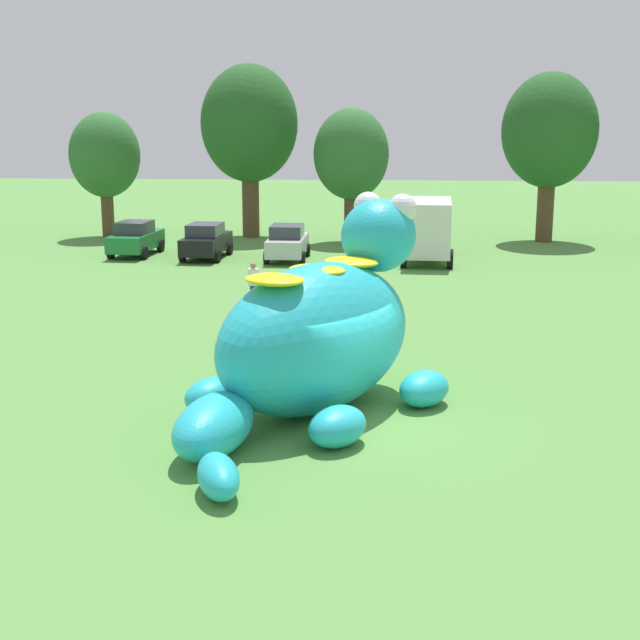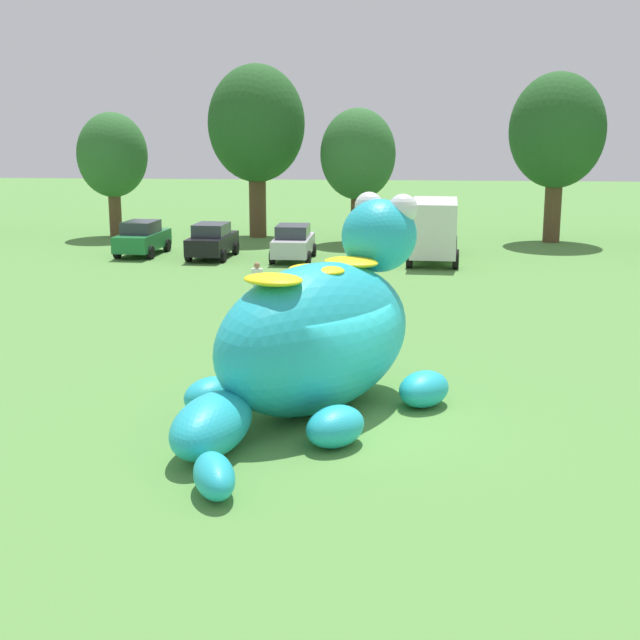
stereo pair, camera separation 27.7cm
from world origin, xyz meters
TOP-DOWN VIEW (x-y plane):
  - ground_plane at (0.00, 0.00)m, footprint 160.00×160.00m
  - giant_inflatable_creature at (-1.20, 0.82)m, footprint 6.64×9.52m
  - car_green at (-12.07, 24.14)m, footprint 2.16×4.21m
  - car_black at (-8.36, 23.45)m, footprint 2.12×4.19m
  - car_silver at (-4.33, 23.16)m, footprint 1.96×4.11m
  - box_truck at (2.43, 23.61)m, footprint 2.65×6.51m
  - tree_left at (-15.56, 30.89)m, footprint 3.98×3.98m
  - tree_mid_left at (-7.35, 31.54)m, footprint 5.47×5.47m
  - tree_centre_left at (-1.53, 29.75)m, footprint 4.10×4.10m
  - tree_centre at (9.20, 30.81)m, footprint 5.17×5.17m
  - spectator_near_inflatable at (-2.52, 8.91)m, footprint 0.38×0.26m
  - spectator_mid_field at (-4.32, 11.84)m, footprint 0.38×0.26m

SIDE VIEW (x-z plane):
  - ground_plane at x=0.00m, z-range 0.00..0.00m
  - spectator_near_inflatable at x=-2.52m, z-range 0.00..1.71m
  - spectator_mid_field at x=-4.32m, z-range 0.00..1.71m
  - car_green at x=-12.07m, z-range 0.00..1.72m
  - car_black at x=-8.36m, z-range 0.00..1.72m
  - car_silver at x=-4.33m, z-range 0.00..1.72m
  - box_truck at x=2.43m, z-range 0.13..3.08m
  - giant_inflatable_creature at x=-1.20m, z-range -0.66..4.25m
  - tree_left at x=-15.56m, z-range 1.09..8.15m
  - tree_centre_left at x=-1.53m, z-range 1.12..8.39m
  - tree_centre at x=9.20m, z-range 1.41..10.59m
  - tree_mid_left at x=-7.35m, z-range 1.49..11.20m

